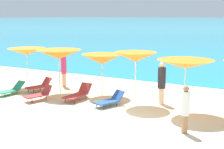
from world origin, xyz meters
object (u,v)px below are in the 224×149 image
at_px(lounge_chair_3, 11,89).
at_px(beachgoer_1, 64,68).
at_px(umbrella_4, 185,64).
at_px(beachgoer_3, 162,82).
at_px(umbrella_2, 102,59).
at_px(lounge_chair_1, 40,85).
at_px(umbrella_3, 136,57).
at_px(lounge_chair_2, 78,94).
at_px(umbrella_0, 27,52).
at_px(lounge_chair_4, 39,94).
at_px(beachgoer_2, 185,108).
at_px(lounge_chair_5, 110,100).
at_px(umbrella_1, 59,54).

xyz_separation_m(lounge_chair_3, beachgoer_1, (1.19, 2.73, 0.77)).
height_order(umbrella_4, beachgoer_3, umbrella_4).
relative_size(umbrella_2, lounge_chair_1, 1.41).
relative_size(umbrella_3, lounge_chair_2, 1.41).
bearing_deg(umbrella_0, lounge_chair_4, -37.40).
xyz_separation_m(lounge_chair_1, beachgoer_1, (0.43, 1.52, 0.72)).
xyz_separation_m(lounge_chair_1, beachgoer_2, (8.44, -2.35, 0.56)).
distance_m(umbrella_3, lounge_chair_5, 2.17).
bearing_deg(lounge_chair_2, umbrella_0, 167.30).
xyz_separation_m(umbrella_1, umbrella_4, (6.49, -0.32, 0.02)).
height_order(umbrella_2, umbrella_4, umbrella_4).
relative_size(umbrella_3, beachgoer_2, 1.43).
xyz_separation_m(umbrella_0, lounge_chair_5, (5.82, -1.12, -1.69)).
xyz_separation_m(umbrella_2, beachgoer_2, (5.14, -3.17, -0.92)).
relative_size(lounge_chair_5, beachgoer_2, 0.92).
height_order(umbrella_1, lounge_chair_2, umbrella_1).
distance_m(lounge_chair_4, beachgoer_2, 7.25).
bearing_deg(umbrella_1, umbrella_3, -0.25).
height_order(umbrella_3, lounge_chair_1, umbrella_3).
relative_size(umbrella_3, lounge_chair_5, 1.56).
xyz_separation_m(umbrella_3, beachgoer_1, (-5.01, 1.43, -1.09)).
bearing_deg(lounge_chair_1, lounge_chair_4, -33.74).
height_order(lounge_chair_4, beachgoer_3, beachgoer_3).
distance_m(lounge_chair_2, lounge_chair_4, 1.80).
relative_size(lounge_chair_2, beachgoer_3, 0.89).
relative_size(umbrella_1, lounge_chair_3, 1.62).
distance_m(umbrella_2, lounge_chair_4, 3.39).
bearing_deg(umbrella_2, umbrella_3, -18.65).
bearing_deg(lounge_chair_3, umbrella_2, 31.71).
distance_m(umbrella_4, lounge_chair_4, 6.81).
bearing_deg(lounge_chair_3, umbrella_1, 38.48).
height_order(umbrella_3, beachgoer_2, umbrella_3).
height_order(lounge_chair_3, beachgoer_2, beachgoer_2).
bearing_deg(beachgoer_1, umbrella_3, 55.90).
distance_m(umbrella_4, lounge_chair_1, 7.93).
height_order(lounge_chair_3, beachgoer_1, beachgoer_1).
xyz_separation_m(beachgoer_1, beachgoer_2, (8.01, -3.87, -0.15)).
xyz_separation_m(umbrella_4, lounge_chair_5, (-3.15, -0.47, -1.74)).
bearing_deg(umbrella_3, lounge_chair_3, -168.13).
height_order(umbrella_1, lounge_chair_5, umbrella_1).
xyz_separation_m(lounge_chair_1, lounge_chair_3, (-0.76, -1.21, -0.06)).
bearing_deg(beachgoer_3, beachgoer_2, 77.22).
bearing_deg(lounge_chair_4, umbrella_4, 29.48).
bearing_deg(lounge_chair_1, lounge_chair_3, -106.91).
relative_size(umbrella_2, umbrella_3, 0.88).
bearing_deg(beachgoer_1, lounge_chair_3, -41.78).
bearing_deg(umbrella_2, lounge_chair_4, -131.77).
xyz_separation_m(umbrella_1, umbrella_3, (4.19, -0.02, 0.13)).
relative_size(umbrella_3, lounge_chair_1, 1.61).
bearing_deg(lounge_chair_5, lounge_chair_2, -164.85).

